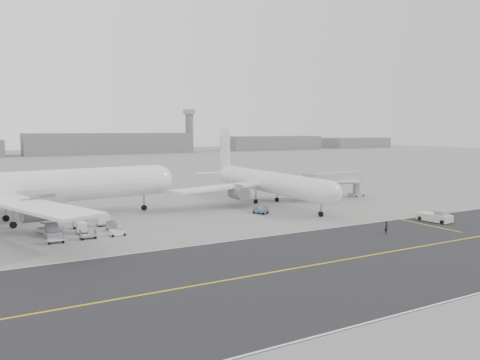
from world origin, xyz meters
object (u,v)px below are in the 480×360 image
jet_bridge (334,180)px  pushback_tug (436,217)px  ground_crew_a (386,228)px  airliner_b (267,182)px  airliner_a (10,189)px  control_tower (189,130)px

jet_bridge → pushback_tug: bearing=-96.9°
jet_bridge → ground_crew_a: (-17.41, -33.26, -3.52)m
airliner_b → airliner_a: bearing=179.0°
control_tower → ground_crew_a: size_ratio=16.06×
airliner_a → jet_bridge: 68.96m
pushback_tug → jet_bridge: jet_bridge is taller
pushback_tug → jet_bridge: size_ratio=0.44×
airliner_a → ground_crew_a: (51.45, -36.42, -5.16)m
airliner_b → pushback_tug: 36.30m
airliner_b → ground_crew_a: airliner_b is taller
airliner_b → jet_bridge: (17.33, -2.34, -0.29)m
airliner_a → jet_bridge: (68.86, -3.16, -1.64)m
airliner_a → pushback_tug: (66.37, -33.73, -5.27)m
airliner_a → pushback_tug: bearing=-123.5°
control_tower → airliner_b: (-81.08, -239.03, -11.48)m
airliner_b → pushback_tug: airliner_b is taller
control_tower → airliner_b: size_ratio=0.65×
airliner_a → jet_bridge: size_ratio=3.61×
pushback_tug → airliner_a: bearing=145.5°
control_tower → ground_crew_a: 286.78m
jet_bridge → airliner_b: bearing=170.1°
control_tower → ground_crew_a: control_tower is taller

